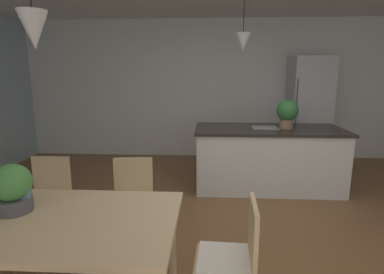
{
  "coord_description": "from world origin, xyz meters",
  "views": [
    {
      "loc": [
        -0.4,
        -2.94,
        1.68
      ],
      "look_at": [
        -0.57,
        0.03,
        1.06
      ],
      "focal_mm": 28.7,
      "sensor_mm": 36.0,
      "label": 1
    }
  ],
  "objects_px": {
    "dining_table": "(39,226)",
    "chair_far_right": "(132,201)",
    "kitchen_island": "(267,157)",
    "vase_on_dining_table": "(25,200)",
    "chair_kitchen_end": "(232,258)",
    "chair_far_left": "(47,199)",
    "refrigerator": "(308,111)",
    "potted_plant_on_table": "(13,188)",
    "potted_plant_on_island": "(287,112)"
  },
  "relations": [
    {
      "from": "dining_table",
      "to": "kitchen_island",
      "type": "height_order",
      "value": "kitchen_island"
    },
    {
      "from": "dining_table",
      "to": "chair_kitchen_end",
      "type": "bearing_deg",
      "value": -0.1
    },
    {
      "from": "chair_far_right",
      "to": "chair_far_left",
      "type": "distance_m",
      "value": 0.84
    },
    {
      "from": "chair_far_left",
      "to": "chair_kitchen_end",
      "type": "distance_m",
      "value": 1.94
    },
    {
      "from": "refrigerator",
      "to": "potted_plant_on_table",
      "type": "xyz_separation_m",
      "value": [
        -3.21,
        -3.87,
        -0.09
      ]
    },
    {
      "from": "refrigerator",
      "to": "potted_plant_on_table",
      "type": "relative_size",
      "value": 5.72
    },
    {
      "from": "chair_far_right",
      "to": "refrigerator",
      "type": "relative_size",
      "value": 0.44
    },
    {
      "from": "chair_kitchen_end",
      "to": "dining_table",
      "type": "bearing_deg",
      "value": 179.9
    },
    {
      "from": "potted_plant_on_island",
      "to": "vase_on_dining_table",
      "type": "bearing_deg",
      "value": -134.11
    },
    {
      "from": "kitchen_island",
      "to": "vase_on_dining_table",
      "type": "xyz_separation_m",
      "value": [
        -2.15,
        -2.47,
        0.35
      ]
    },
    {
      "from": "chair_kitchen_end",
      "to": "chair_far_left",
      "type": "bearing_deg",
      "value": 153.2
    },
    {
      "from": "dining_table",
      "to": "chair_kitchen_end",
      "type": "relative_size",
      "value": 2.16
    },
    {
      "from": "potted_plant_on_island",
      "to": "potted_plant_on_table",
      "type": "height_order",
      "value": "potted_plant_on_island"
    },
    {
      "from": "chair_kitchen_end",
      "to": "vase_on_dining_table",
      "type": "bearing_deg",
      "value": 176.13
    },
    {
      "from": "chair_kitchen_end",
      "to": "kitchen_island",
      "type": "relative_size",
      "value": 0.41
    },
    {
      "from": "chair_far_right",
      "to": "chair_kitchen_end",
      "type": "height_order",
      "value": "same"
    },
    {
      "from": "chair_far_left",
      "to": "potted_plant_on_island",
      "type": "height_order",
      "value": "potted_plant_on_island"
    },
    {
      "from": "chair_kitchen_end",
      "to": "refrigerator",
      "type": "height_order",
      "value": "refrigerator"
    },
    {
      "from": "chair_far_left",
      "to": "kitchen_island",
      "type": "height_order",
      "value": "kitchen_island"
    },
    {
      "from": "chair_far_right",
      "to": "chair_kitchen_end",
      "type": "distance_m",
      "value": 1.25
    },
    {
      "from": "refrigerator",
      "to": "kitchen_island",
      "type": "bearing_deg",
      "value": -125.41
    },
    {
      "from": "chair_kitchen_end",
      "to": "potted_plant_on_island",
      "type": "distance_m",
      "value": 2.82
    },
    {
      "from": "chair_far_left",
      "to": "potted_plant_on_table",
      "type": "distance_m",
      "value": 0.92
    },
    {
      "from": "chair_far_right",
      "to": "dining_table",
      "type": "bearing_deg",
      "value": -115.6
    },
    {
      "from": "chair_far_right",
      "to": "kitchen_island",
      "type": "distance_m",
      "value": 2.33
    },
    {
      "from": "chair_kitchen_end",
      "to": "chair_far_right",
      "type": "bearing_deg",
      "value": 135.54
    },
    {
      "from": "vase_on_dining_table",
      "to": "refrigerator",
      "type": "bearing_deg",
      "value": 50.92
    },
    {
      "from": "dining_table",
      "to": "potted_plant_on_table",
      "type": "bearing_deg",
      "value": 157.94
    },
    {
      "from": "kitchen_island",
      "to": "vase_on_dining_table",
      "type": "bearing_deg",
      "value": -130.98
    },
    {
      "from": "dining_table",
      "to": "chair_far_right",
      "type": "relative_size",
      "value": 2.16
    },
    {
      "from": "potted_plant_on_island",
      "to": "vase_on_dining_table",
      "type": "height_order",
      "value": "potted_plant_on_island"
    },
    {
      "from": "chair_kitchen_end",
      "to": "potted_plant_on_island",
      "type": "height_order",
      "value": "potted_plant_on_island"
    },
    {
      "from": "chair_far_left",
      "to": "vase_on_dining_table",
      "type": "distance_m",
      "value": 0.9
    },
    {
      "from": "chair_kitchen_end",
      "to": "vase_on_dining_table",
      "type": "relative_size",
      "value": 5.11
    },
    {
      "from": "dining_table",
      "to": "vase_on_dining_table",
      "type": "distance_m",
      "value": 0.22
    },
    {
      "from": "chair_far_right",
      "to": "chair_far_left",
      "type": "xyz_separation_m",
      "value": [
        -0.84,
        0.0,
        0.0
      ]
    },
    {
      "from": "chair_far_right",
      "to": "vase_on_dining_table",
      "type": "height_order",
      "value": "vase_on_dining_table"
    },
    {
      "from": "potted_plant_on_island",
      "to": "potted_plant_on_table",
      "type": "relative_size",
      "value": 1.18
    },
    {
      "from": "kitchen_island",
      "to": "potted_plant_on_island",
      "type": "bearing_deg",
      "value": 0.0
    },
    {
      "from": "kitchen_island",
      "to": "refrigerator",
      "type": "height_order",
      "value": "refrigerator"
    },
    {
      "from": "dining_table",
      "to": "chair_kitchen_end",
      "type": "distance_m",
      "value": 1.32
    },
    {
      "from": "chair_far_right",
      "to": "chair_far_left",
      "type": "height_order",
      "value": "same"
    },
    {
      "from": "dining_table",
      "to": "chair_far_right",
      "type": "bearing_deg",
      "value": 64.4
    },
    {
      "from": "kitchen_island",
      "to": "chair_far_right",
      "type": "bearing_deg",
      "value": -133.27
    },
    {
      "from": "chair_far_left",
      "to": "potted_plant_on_table",
      "type": "relative_size",
      "value": 2.52
    },
    {
      "from": "dining_table",
      "to": "potted_plant_on_island",
      "type": "height_order",
      "value": "potted_plant_on_island"
    },
    {
      "from": "potted_plant_on_table",
      "to": "vase_on_dining_table",
      "type": "distance_m",
      "value": 0.12
    },
    {
      "from": "vase_on_dining_table",
      "to": "dining_table",
      "type": "bearing_deg",
      "value": -35.4
    },
    {
      "from": "kitchen_island",
      "to": "chair_far_left",
      "type": "bearing_deg",
      "value": -145.19
    },
    {
      "from": "potted_plant_on_island",
      "to": "vase_on_dining_table",
      "type": "relative_size",
      "value": 2.4
    }
  ]
}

